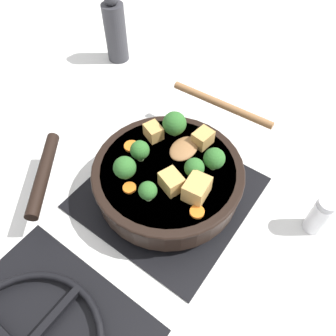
% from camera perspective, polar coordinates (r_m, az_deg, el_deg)
% --- Properties ---
extents(ground_plane, '(2.40, 2.40, 0.00)m').
position_cam_1_polar(ground_plane, '(0.67, 0.00, -4.39)').
color(ground_plane, silver).
extents(front_burner_grate, '(0.31, 0.31, 0.03)m').
position_cam_1_polar(front_burner_grate, '(0.66, 0.00, -3.81)').
color(front_burner_grate, black).
rests_on(front_burner_grate, ground_plane).
extents(skillet_pan, '(0.39, 0.36, 0.06)m').
position_cam_1_polar(skillet_pan, '(0.62, -0.28, -1.42)').
color(skillet_pan, black).
rests_on(skillet_pan, front_burner_grate).
extents(wooden_spoon, '(0.23, 0.20, 0.02)m').
position_cam_1_polar(wooden_spoon, '(0.68, 6.64, 7.95)').
color(wooden_spoon, olive).
rests_on(wooden_spoon, skillet_pan).
extents(tofu_cube_center_large, '(0.04, 0.04, 0.03)m').
position_cam_1_polar(tofu_cube_center_large, '(0.64, -2.55, 6.33)').
color(tofu_cube_center_large, tan).
rests_on(tofu_cube_center_large, skillet_pan).
extents(tofu_cube_near_handle, '(0.04, 0.05, 0.04)m').
position_cam_1_polar(tofu_cube_near_handle, '(0.55, 5.02, -3.61)').
color(tofu_cube_near_handle, tan).
rests_on(tofu_cube_near_handle, skillet_pan).
extents(tofu_cube_east_chunk, '(0.03, 0.04, 0.03)m').
position_cam_1_polar(tofu_cube_east_chunk, '(0.63, 6.08, 5.18)').
color(tofu_cube_east_chunk, tan).
rests_on(tofu_cube_east_chunk, skillet_pan).
extents(tofu_cube_west_chunk, '(0.05, 0.04, 0.03)m').
position_cam_1_polar(tofu_cube_west_chunk, '(0.56, 0.61, -2.41)').
color(tofu_cube_west_chunk, tan).
rests_on(tofu_cube_west_chunk, skillet_pan).
extents(broccoli_floret_near_spoon, '(0.04, 0.04, 0.05)m').
position_cam_1_polar(broccoli_floret_near_spoon, '(0.59, 8.06, 1.62)').
color(broccoli_floret_near_spoon, '#709956').
rests_on(broccoli_floret_near_spoon, skillet_pan).
extents(broccoli_floret_center_top, '(0.03, 0.03, 0.04)m').
position_cam_1_polar(broccoli_floret_center_top, '(0.54, -3.54, -4.00)').
color(broccoli_floret_center_top, '#709956').
rests_on(broccoli_floret_center_top, skillet_pan).
extents(broccoli_floret_east_rim, '(0.04, 0.04, 0.04)m').
position_cam_1_polar(broccoli_floret_east_rim, '(0.60, -4.93, 3.08)').
color(broccoli_floret_east_rim, '#709956').
rests_on(broccoli_floret_east_rim, skillet_pan).
extents(broccoli_floret_west_rim, '(0.04, 0.04, 0.05)m').
position_cam_1_polar(broccoli_floret_west_rim, '(0.57, -7.55, 0.05)').
color(broccoli_floret_west_rim, '#709956').
rests_on(broccoli_floret_west_rim, skillet_pan).
extents(broccoli_floret_north_edge, '(0.04, 0.04, 0.04)m').
position_cam_1_polar(broccoli_floret_north_edge, '(0.57, 4.60, -0.01)').
color(broccoli_floret_north_edge, '#709956').
rests_on(broccoli_floret_north_edge, skillet_pan).
extents(broccoli_floret_south_cluster, '(0.05, 0.05, 0.05)m').
position_cam_1_polar(broccoli_floret_south_cluster, '(0.64, 1.13, 7.73)').
color(broccoli_floret_south_cluster, '#709956').
rests_on(broccoli_floret_south_cluster, skillet_pan).
extents(carrot_slice_orange_thin, '(0.03, 0.03, 0.01)m').
position_cam_1_polar(carrot_slice_orange_thin, '(0.64, -6.51, 3.70)').
color(carrot_slice_orange_thin, orange).
rests_on(carrot_slice_orange_thin, skillet_pan).
extents(carrot_slice_near_center, '(0.02, 0.02, 0.01)m').
position_cam_1_polar(carrot_slice_near_center, '(0.58, -6.74, -3.46)').
color(carrot_slice_near_center, orange).
rests_on(carrot_slice_near_center, skillet_pan).
extents(carrot_slice_edge_slice, '(0.02, 0.02, 0.01)m').
position_cam_1_polar(carrot_slice_edge_slice, '(0.55, 5.08, -7.62)').
color(carrot_slice_edge_slice, orange).
rests_on(carrot_slice_edge_slice, skillet_pan).
extents(pepper_mill, '(0.06, 0.06, 0.19)m').
position_cam_1_polar(pepper_mill, '(0.98, -9.17, 22.63)').
color(pepper_mill, '#333338').
rests_on(pepper_mill, ground_plane).
extents(salt_shaker, '(0.04, 0.04, 0.09)m').
position_cam_1_polar(salt_shaker, '(0.65, 24.92, -7.51)').
color(salt_shaker, white).
rests_on(salt_shaker, ground_plane).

